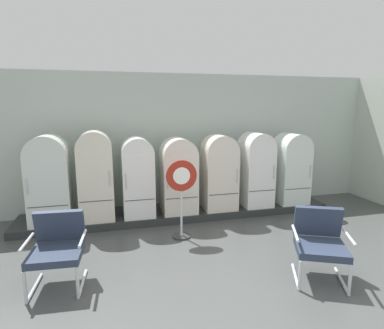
% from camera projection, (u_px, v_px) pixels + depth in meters
% --- Properties ---
extents(ground, '(12.00, 10.00, 0.05)m').
position_uv_depth(ground, '(237.00, 306.00, 3.59)').
color(ground, '#424544').
extents(back_wall, '(11.76, 0.12, 2.88)m').
position_uv_depth(back_wall, '(173.00, 142.00, 6.80)').
color(back_wall, '#B7C5BB').
rests_on(back_wall, ground).
extents(display_plinth, '(6.19, 0.95, 0.14)m').
position_uv_depth(display_plinth, '(180.00, 212.00, 6.45)').
color(display_plinth, '#292C2C').
rests_on(display_plinth, ground).
extents(refrigerator_0, '(0.70, 0.66, 1.58)m').
position_uv_depth(refrigerator_0, '(49.00, 177.00, 5.58)').
color(refrigerator_0, silver).
rests_on(refrigerator_0, display_plinth).
extents(refrigerator_1, '(0.62, 0.63, 1.64)m').
position_uv_depth(refrigerator_1, '(96.00, 173.00, 5.76)').
color(refrigerator_1, silver).
rests_on(refrigerator_1, display_plinth).
extents(refrigerator_2, '(0.58, 0.67, 1.50)m').
position_uv_depth(refrigerator_2, '(138.00, 174.00, 5.97)').
color(refrigerator_2, white).
rests_on(refrigerator_2, display_plinth).
extents(refrigerator_3, '(0.67, 0.66, 1.47)m').
position_uv_depth(refrigerator_3, '(178.00, 173.00, 6.17)').
color(refrigerator_3, silver).
rests_on(refrigerator_3, display_plinth).
extents(refrigerator_4, '(0.65, 0.62, 1.51)m').
position_uv_depth(refrigerator_4, '(219.00, 170.00, 6.35)').
color(refrigerator_4, silver).
rests_on(refrigerator_4, display_plinth).
extents(refrigerator_5, '(0.60, 0.69, 1.53)m').
position_uv_depth(refrigerator_5, '(256.00, 167.00, 6.59)').
color(refrigerator_5, white).
rests_on(refrigerator_5, display_plinth).
extents(refrigerator_6, '(0.64, 0.67, 1.50)m').
position_uv_depth(refrigerator_6, '(291.00, 166.00, 6.79)').
color(refrigerator_6, silver).
rests_on(refrigerator_6, display_plinth).
extents(armchair_left, '(0.71, 0.73, 0.91)m').
position_uv_depth(armchair_left, '(57.00, 246.00, 3.93)').
color(armchair_left, silver).
rests_on(armchair_left, ground).
extents(armchair_right, '(0.85, 0.88, 0.91)m').
position_uv_depth(armchair_right, '(320.00, 240.00, 4.08)').
color(armchair_right, silver).
rests_on(armchair_right, ground).
extents(sign_stand, '(0.52, 0.32, 1.34)m').
position_uv_depth(sign_stand, '(181.00, 198.00, 5.28)').
color(sign_stand, '#2D2D30').
rests_on(sign_stand, ground).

